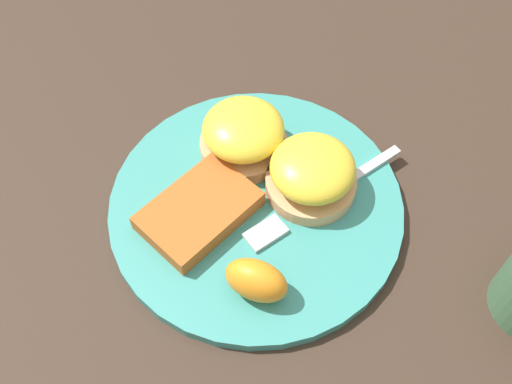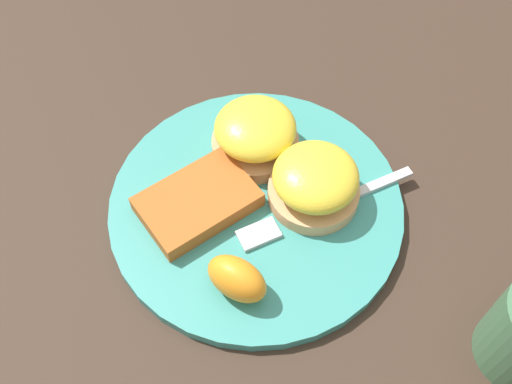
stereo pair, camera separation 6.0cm
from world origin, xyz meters
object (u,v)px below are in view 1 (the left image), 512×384
at_px(orange_wedge, 256,280).
at_px(sandwich_benedict_left, 312,173).
at_px(fork, 317,201).
at_px(hashbrown_patty, 199,211).
at_px(sandwich_benedict_right, 243,135).

bearing_deg(orange_wedge, sandwich_benedict_left, 21.52).
bearing_deg(sandwich_benedict_left, fork, -114.26).
height_order(sandwich_benedict_left, hashbrown_patty, sandwich_benedict_left).
xyz_separation_m(sandwich_benedict_left, orange_wedge, (-0.12, -0.05, -0.01)).
bearing_deg(fork, sandwich_benedict_left, 65.74).
xyz_separation_m(sandwich_benedict_right, hashbrown_patty, (-0.09, -0.03, -0.02)).
bearing_deg(hashbrown_patty, sandwich_benedict_left, -25.94).
bearing_deg(sandwich_benedict_right, sandwich_benedict_left, -78.02).
height_order(orange_wedge, fork, orange_wedge).
xyz_separation_m(sandwich_benedict_left, fork, (-0.01, -0.02, -0.02)).
height_order(hashbrown_patty, fork, hashbrown_patty).
bearing_deg(sandwich_benedict_left, orange_wedge, -158.48).
height_order(sandwich_benedict_right, hashbrown_patty, sandwich_benedict_right).
height_order(sandwich_benedict_right, fork, sandwich_benedict_right).
relative_size(orange_wedge, fork, 0.30).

